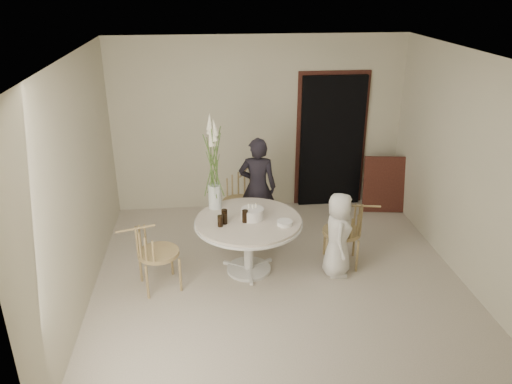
{
  "coord_description": "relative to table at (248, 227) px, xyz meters",
  "views": [
    {
      "loc": [
        -0.83,
        -5.19,
        3.46
      ],
      "look_at": [
        -0.25,
        0.3,
        1.07
      ],
      "focal_mm": 35.0,
      "sensor_mm": 36.0,
      "label": 1
    }
  ],
  "objects": [
    {
      "name": "chair_right",
      "position": [
        1.32,
        0.04,
        -0.07
      ],
      "size": [
        0.56,
        0.52,
        0.85
      ],
      "rotation": [
        0.0,
        0.0,
        -1.76
      ],
      "color": "#A38959",
      "rests_on": "ground"
    },
    {
      "name": "cola_tumbler_b",
      "position": [
        -0.05,
        -0.07,
        0.19
      ],
      "size": [
        0.09,
        0.09,
        0.15
      ],
      "primitive_type": "cylinder",
      "rotation": [
        0.0,
        0.0,
        -0.28
      ],
      "color": "black",
      "rests_on": "table"
    },
    {
      "name": "girl",
      "position": [
        0.22,
        1.0,
        0.11
      ],
      "size": [
        0.58,
        0.44,
        1.45
      ],
      "primitive_type": "imported",
      "rotation": [
        0.0,
        0.0,
        2.96
      ],
      "color": "black",
      "rests_on": "ground"
    },
    {
      "name": "cola_tumbler_c",
      "position": [
        -0.29,
        -0.03,
        0.19
      ],
      "size": [
        0.1,
        0.1,
        0.16
      ],
      "primitive_type": "cylinder",
      "rotation": [
        0.0,
        0.0,
        0.43
      ],
      "color": "black",
      "rests_on": "table"
    },
    {
      "name": "chair_far",
      "position": [
        0.02,
        1.16,
        -0.04
      ],
      "size": [
        0.61,
        0.64,
        0.89
      ],
      "rotation": [
        0.0,
        0.0,
        -0.37
      ],
      "color": "#A38959",
      "rests_on": "ground"
    },
    {
      "name": "picture_frame",
      "position": [
        2.3,
        1.56,
        -0.17
      ],
      "size": [
        0.69,
        0.29,
        0.89
      ],
      "primitive_type": "cube",
      "rotation": [
        -0.17,
        0.0,
        -0.14
      ],
      "color": "#4F261B",
      "rests_on": "ground"
    },
    {
      "name": "boy",
      "position": [
        1.09,
        -0.17,
        -0.07
      ],
      "size": [
        0.45,
        0.59,
        1.09
      ],
      "primitive_type": "imported",
      "rotation": [
        0.0,
        0.0,
        1.37
      ],
      "color": "white",
      "rests_on": "ground"
    },
    {
      "name": "table",
      "position": [
        0.0,
        0.0,
        0.0
      ],
      "size": [
        1.33,
        1.33,
        0.73
      ],
      "color": "silver",
      "rests_on": "ground"
    },
    {
      "name": "chair_left",
      "position": [
        -1.21,
        -0.27,
        -0.07
      ],
      "size": [
        0.59,
        0.57,
        0.85
      ],
      "rotation": [
        0.0,
        0.0,
        1.88
      ],
      "color": "#A38959",
      "rests_on": "ground"
    },
    {
      "name": "room_shell",
      "position": [
        0.35,
        -0.25,
        1.0
      ],
      "size": [
        4.5,
        4.5,
        4.5
      ],
      "color": "silver",
      "rests_on": "ground"
    },
    {
      "name": "plate_stack",
      "position": [
        0.42,
        -0.19,
        0.14
      ],
      "size": [
        0.24,
        0.24,
        0.05
      ],
      "primitive_type": "cylinder",
      "rotation": [
        0.0,
        0.0,
        0.32
      ],
      "color": "white",
      "rests_on": "table"
    },
    {
      "name": "ground",
      "position": [
        0.35,
        -0.25,
        -0.62
      ],
      "size": [
        4.5,
        4.5,
        0.0
      ],
      "primitive_type": "plane",
      "color": "beige",
      "rests_on": "ground"
    },
    {
      "name": "cola_tumbler_d",
      "position": [
        -0.29,
        -0.09,
        0.18
      ],
      "size": [
        0.07,
        0.07,
        0.14
      ],
      "primitive_type": "cylinder",
      "rotation": [
        0.0,
        0.0,
        -0.18
      ],
      "color": "black",
      "rests_on": "table"
    },
    {
      "name": "door_trim",
      "position": [
        1.5,
        1.98,
        0.49
      ],
      "size": [
        1.12,
        0.03,
        2.22
      ],
      "primitive_type": "cube",
      "color": "#4F261B",
      "rests_on": "ground"
    },
    {
      "name": "flower_vase",
      "position": [
        -0.39,
        0.38,
        0.7
      ],
      "size": [
        0.17,
        0.17,
        1.24
      ],
      "rotation": [
        0.0,
        0.0,
        -0.11
      ],
      "color": "silver",
      "rests_on": "table"
    },
    {
      "name": "doorway",
      "position": [
        1.5,
        1.94,
        0.43
      ],
      "size": [
        1.0,
        0.1,
        2.1
      ],
      "primitive_type": "cube",
      "color": "black",
      "rests_on": "ground"
    },
    {
      "name": "birthday_cake",
      "position": [
        0.05,
        0.01,
        0.18
      ],
      "size": [
        0.28,
        0.28,
        0.18
      ],
      "rotation": [
        0.0,
        0.0,
        -0.08
      ],
      "color": "white",
      "rests_on": "table"
    },
    {
      "name": "cola_tumbler_a",
      "position": [
        -0.35,
        -0.15,
        0.18
      ],
      "size": [
        0.08,
        0.08,
        0.14
      ],
      "primitive_type": "cylinder",
      "rotation": [
        0.0,
        0.0,
        0.26
      ],
      "color": "black",
      "rests_on": "table"
    }
  ]
}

